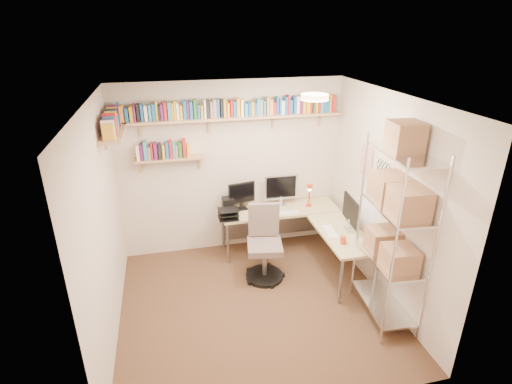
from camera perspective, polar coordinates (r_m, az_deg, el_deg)
ground at (r=5.09m, az=-0.11°, el=-15.82°), size 3.20×3.20×0.00m
room_shell at (r=4.29m, az=-0.07°, el=0.51°), size 3.24×3.04×2.52m
wall_shelves at (r=5.30m, az=-7.78°, el=10.18°), size 3.12×1.09×0.80m
corner_desk at (r=5.69m, az=4.43°, el=-3.40°), size 1.78×1.74×1.16m
office_chair at (r=5.36m, az=1.20°, el=-8.02°), size 0.54×0.55×1.01m
wire_rack at (r=4.47m, az=19.40°, el=-2.31°), size 0.52×0.95×2.30m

